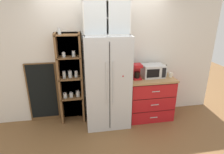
{
  "coord_description": "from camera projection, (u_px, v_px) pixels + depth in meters",
  "views": [
    {
      "loc": [
        -0.51,
        -3.43,
        2.27
      ],
      "look_at": [
        0.1,
        0.02,
        1.0
      ],
      "focal_mm": 30.52,
      "sensor_mm": 36.0,
      "label": 1
    }
  ],
  "objects": [
    {
      "name": "coffee_maker",
      "position": [
        137.0,
        71.0,
        3.83
      ],
      "size": [
        0.17,
        0.2,
        0.31
      ],
      "color": "red",
      "rests_on": "counter_cabinet"
    },
    {
      "name": "ground_plane",
      "position": [
        107.0,
        122.0,
        4.03
      ],
      "size": [
        10.67,
        10.67,
        0.0
      ],
      "primitive_type": "plane",
      "color": "brown"
    },
    {
      "name": "upper_cabinet",
      "position": [
        106.0,
        18.0,
        3.37
      ],
      "size": [
        0.82,
        0.32,
        0.59
      ],
      "color": "silver",
      "rests_on": "refrigerator"
    },
    {
      "name": "chalkboard_menu",
      "position": [
        43.0,
        93.0,
        3.91
      ],
      "size": [
        0.6,
        0.04,
        1.26
      ],
      "color": "brown",
      "rests_on": "ground"
    },
    {
      "name": "microwave",
      "position": [
        153.0,
        71.0,
        3.94
      ],
      "size": [
        0.44,
        0.33,
        0.26
      ],
      "color": "silver",
      "rests_on": "counter_cabinet"
    },
    {
      "name": "bottle_clear",
      "position": [
        166.0,
        71.0,
        3.96
      ],
      "size": [
        0.06,
        0.06,
        0.25
      ],
      "color": "silver",
      "rests_on": "counter_cabinet"
    },
    {
      "name": "counter_cabinet",
      "position": [
        150.0,
        97.0,
        4.09
      ],
      "size": [
        0.96,
        0.6,
        0.92
      ],
      "color": "red",
      "rests_on": "ground"
    },
    {
      "name": "mug_cream",
      "position": [
        171.0,
        75.0,
        3.95
      ],
      "size": [
        0.11,
        0.07,
        0.1
      ],
      "color": "silver",
      "rests_on": "counter_cabinet"
    },
    {
      "name": "wall_back_cream",
      "position": [
        104.0,
        59.0,
        3.97
      ],
      "size": [
        4.97,
        0.1,
        2.55
      ],
      "primitive_type": "cube",
      "color": "silver",
      "rests_on": "ground"
    },
    {
      "name": "bottle_cobalt",
      "position": [
        151.0,
        72.0,
        3.91
      ],
      "size": [
        0.07,
        0.07,
        0.25
      ],
      "color": "navy",
      "rests_on": "counter_cabinet"
    },
    {
      "name": "pantry_shelf_column",
      "position": [
        70.0,
        77.0,
        3.85
      ],
      "size": [
        0.52,
        0.31,
        1.94
      ],
      "color": "brown",
      "rests_on": "ground"
    },
    {
      "name": "refrigerator",
      "position": [
        107.0,
        82.0,
        3.74
      ],
      "size": [
        0.86,
        0.69,
        1.82
      ],
      "color": "silver",
      "rests_on": "ground"
    }
  ]
}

